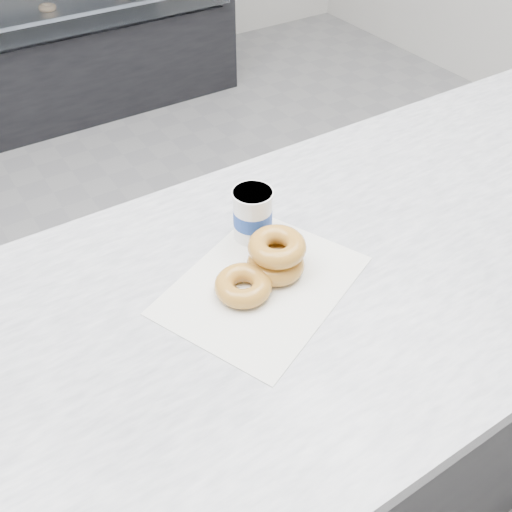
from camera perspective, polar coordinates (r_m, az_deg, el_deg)
The scene contains 7 objects.
ground at distance 2.05m, azimuth -5.27°, elevation -9.78°, with size 5.00×5.00×0.00m, color gray.
counter at distance 1.39m, azimuth 5.90°, elevation -14.61°, with size 3.06×0.76×0.90m.
display_case at distance 3.51m, azimuth -23.81°, elevation 20.19°, with size 2.40×0.74×1.25m.
wax_paper at distance 1.00m, azimuth 0.63°, elevation -2.90°, with size 0.34×0.26×0.00m, color silver.
donut_single at distance 0.97m, azimuth -1.29°, elevation -2.96°, with size 0.10×0.10×0.03m, color gold.
donut_stack at distance 1.00m, azimuth 2.04°, elevation 0.07°, with size 0.13×0.13×0.07m.
coffee_cup at distance 1.06m, azimuth -0.33°, elevation 4.19°, with size 0.09×0.09×0.10m.
Camera 1 is at (-0.53, -1.16, 1.60)m, focal length 40.00 mm.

